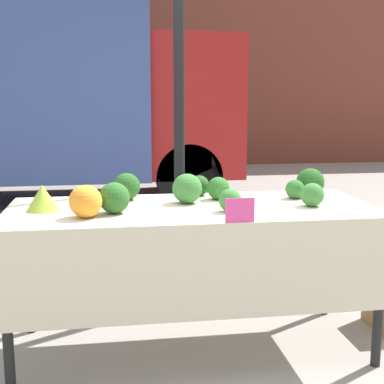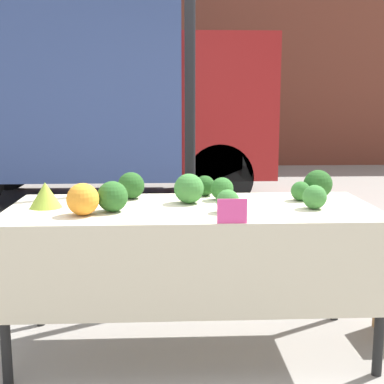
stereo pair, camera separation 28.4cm
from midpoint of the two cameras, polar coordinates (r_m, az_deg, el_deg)
name	(u,v)px [view 1 (the left image)]	position (r m, az deg, el deg)	size (l,w,h in m)	color
ground_plane	(192,347)	(3.12, -2.71, -16.27)	(40.00, 40.00, 0.00)	gray
building_facade	(130,53)	(11.15, -7.37, 14.54)	(16.00, 0.60, 4.54)	brown
tent_pole	(179,113)	(3.49, -3.74, 8.45)	(0.07, 0.07, 2.57)	black
parked_truck	(51,87)	(7.38, -15.95, 10.67)	(4.52, 2.04, 2.84)	#384C84
market_table	(194,228)	(2.81, -2.70, -3.86)	(1.95, 0.81, 0.81)	beige
orange_cauliflower	(86,201)	(2.66, -14.31, -1.01)	(0.16, 0.16, 0.16)	orange
romanesco_head	(43,198)	(2.88, -18.40, -0.61)	(0.17, 0.17, 0.14)	#93B238
broccoli_head_0	(127,187)	(3.07, -9.64, 0.56)	(0.15, 0.15, 0.15)	#23511E
broccoli_head_1	(310,182)	(3.20, 10.05, 1.02)	(0.17, 0.17, 0.17)	#23511E
broccoli_head_2	(295,189)	(3.10, 8.38, 0.27)	(0.11, 0.11, 0.11)	#2D6628
broccoli_head_3	(187,189)	(2.93, -3.29, 0.34)	(0.16, 0.16, 0.16)	#387533
broccoli_head_4	(230,200)	(2.71, 1.13, -0.93)	(0.12, 0.12, 0.12)	#387533
broccoli_head_5	(199,186)	(3.16, -1.79, 0.67)	(0.12, 0.12, 0.12)	#23511E
broccoli_head_6	(114,198)	(2.72, -11.27, -0.66)	(0.16, 0.16, 0.16)	#285B23
broccoli_head_7	(218,188)	(3.04, 0.17, 0.37)	(0.13, 0.13, 0.13)	#2D6628
broccoli_head_8	(312,195)	(2.89, 10.00, -0.32)	(0.13, 0.13, 0.13)	#387533
price_sign	(240,210)	(2.48, 1.89, -1.99)	(0.14, 0.01, 0.12)	#EF4793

